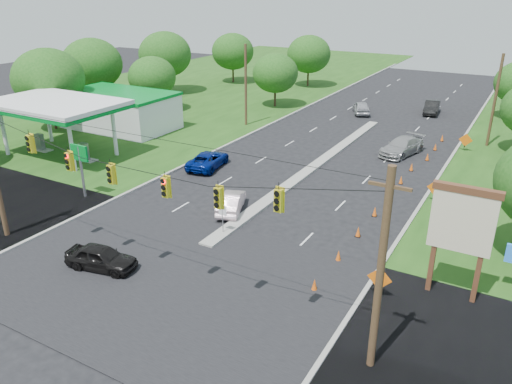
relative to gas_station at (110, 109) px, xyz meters
The scene contains 38 objects.
ground 31.23m from the gas_station, 40.57° to the right, with size 160.00×160.00×0.00m, color black.
grass_left 6.87m from the gas_station, behind, with size 40.00×160.00×0.06m, color #1E4714.
cross_street 31.23m from the gas_station, 40.57° to the right, with size 160.00×14.00×0.02m, color black.
curb_left 16.89m from the gas_station, 35.78° to the left, with size 0.25×110.00×0.16m, color gray.
curb_right 35.22m from the gas_station, 16.13° to the left, with size 0.25×110.00×0.16m, color gray.
median 23.79m from the gas_station, ahead, with size 1.00×34.00×0.18m, color gray.
median_sign 27.62m from the gas_station, 31.07° to the right, with size 0.55×0.06×2.05m.
signal_span 31.83m from the gas_station, 42.00° to the right, with size 25.60×0.32×9.00m.
utility_pole_far_left 14.93m from the gas_station, 41.21° to the left, with size 0.28×0.28×9.00m, color #422D1C.
utility_pole_far_right 39.08m from the gas_station, 22.21° to the left, with size 0.28×0.28×9.00m, color #422D1C.
gas_station is the anchor object (origin of this frame).
pylon_sign 40.50m from the gas_station, 20.31° to the right, with size 5.90×2.30×6.12m.
cone_0 35.83m from the gas_station, 28.83° to the right, with size 0.32×0.32×0.70m, color orange.
cone_1 34.28m from the gas_station, 23.68° to the right, with size 0.32×0.32×0.70m, color orange.
cone_2 33.04m from the gas_station, 18.10° to the right, with size 0.32×0.32×0.70m, color orange.
cone_3 32.13m from the gas_station, 12.15° to the right, with size 0.32×0.32×0.70m, color orange.
cone_4 31.58m from the gas_station, ahead, with size 0.32×0.32×0.70m, color orange.
cone_5 31.41m from the gas_station, ahead, with size 0.32×0.32×0.70m, color orange.
cone_6 31.63m from the gas_station, ahead, with size 0.32×0.32×0.70m, color orange.
cone_7 32.82m from the gas_station, 12.80° to the left, with size 0.32×0.32×0.70m, color orange.
cone_8 33.77m from the gas_station, 18.62° to the left, with size 0.32×0.32×0.70m, color orange.
cone_9 35.04m from the gas_station, 24.06° to the left, with size 0.32×0.32×0.70m, color orange.
work_sign_0 38.11m from the gas_station, 25.25° to the right, with size 1.27×0.58×1.37m.
work_sign_1 34.54m from the gas_station, ahead, with size 1.27×0.58×1.37m.
work_sign_2 36.42m from the gas_station, 18.85° to the left, with size 1.27×0.58×1.37m.
tree_1 7.38m from the gas_station, 160.57° to the right, with size 7.56×7.56×8.82m.
tree_2 10.19m from the gas_station, 103.60° to the left, with size 5.88×5.88×6.86m.
tree_3 21.66m from the gas_station, 112.93° to the left, with size 7.56×7.56×8.82m.
tree_4 32.14m from the gas_station, 97.82° to the left, with size 6.72×6.72×7.84m.
tree_5 22.05m from the gas_station, 63.99° to the left, with size 5.88×5.88×6.86m.
tree_6 35.67m from the gas_station, 77.60° to the left, with size 6.72×6.72×7.84m.
tree_14 13.29m from the gas_station, 143.18° to the left, with size 7.56×7.56×8.82m.
black_sedan 29.16m from the gas_station, 46.66° to the right, with size 1.66×4.13×1.41m, color black.
white_sedan 24.82m from the gas_station, 26.27° to the right, with size 1.48×4.23×1.39m, color white.
blue_pickup 16.21m from the gas_station, 15.15° to the right, with size 2.34×5.08×1.41m, color navy.
silver_car_far 30.46m from the gas_station, 14.85° to the left, with size 2.26×5.57×1.62m, color gray.
silver_car_oncoming 30.00m from the gas_station, 45.89° to the left, with size 1.85×4.59×1.56m, color #9D9DA2.
dark_car_receding 38.50m from the gas_station, 42.32° to the left, with size 1.68×4.82×1.59m, color black.
Camera 1 is at (16.03, -17.90, 14.95)m, focal length 35.00 mm.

